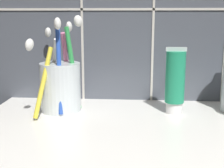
# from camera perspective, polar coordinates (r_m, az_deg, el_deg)

# --- Properties ---
(sink_counter) EXTENTS (0.63, 0.37, 0.02)m
(sink_counter) POSITION_cam_1_polar(r_m,az_deg,el_deg) (0.56, 6.42, -8.82)
(sink_counter) COLOR silver
(sink_counter) RESTS_ON ground
(toothbrush_cup) EXTENTS (0.10, 0.16, 0.19)m
(toothbrush_cup) POSITION_cam_1_polar(r_m,az_deg,el_deg) (0.64, -9.42, 0.01)
(toothbrush_cup) COLOR silver
(toothbrush_cup) RESTS_ON sink_counter
(toothpaste_tube) EXTENTS (0.04, 0.04, 0.13)m
(toothpaste_tube) POSITION_cam_1_polar(r_m,az_deg,el_deg) (0.63, 11.45, 0.53)
(toothpaste_tube) COLOR white
(toothpaste_tube) RESTS_ON sink_counter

